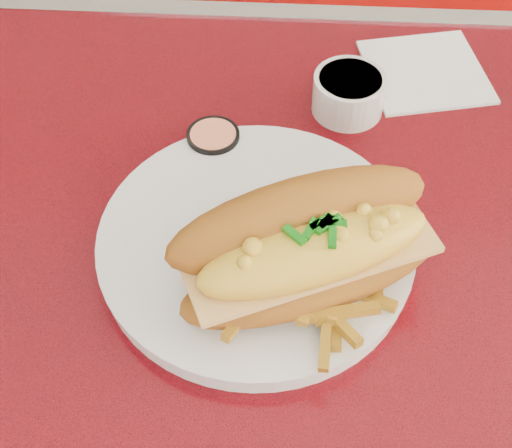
# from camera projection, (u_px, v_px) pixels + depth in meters

# --- Properties ---
(diner_table) EXTENTS (1.23, 0.83, 0.77)m
(diner_table) POSITION_uv_depth(u_px,v_px,m) (394.00, 370.00, 0.76)
(diner_table) COLOR #B70B19
(diner_table) RESTS_ON ground
(booth_bench_far) EXTENTS (1.20, 0.51, 0.90)m
(booth_bench_far) POSITION_uv_depth(u_px,v_px,m) (347.00, 94.00, 1.51)
(booth_bench_far) COLOR #970D0A
(booth_bench_far) RESTS_ON ground
(dinner_plate) EXTENTS (0.34, 0.34, 0.02)m
(dinner_plate) POSITION_uv_depth(u_px,v_px,m) (256.00, 244.00, 0.65)
(dinner_plate) COLOR silver
(dinner_plate) RESTS_ON diner_table
(mac_hoagie) EXTENTS (0.25, 0.19, 0.10)m
(mac_hoagie) POSITION_uv_depth(u_px,v_px,m) (308.00, 247.00, 0.58)
(mac_hoagie) COLOR #A15E1A
(mac_hoagie) RESTS_ON dinner_plate
(fries_pile) EXTENTS (0.14, 0.14, 0.03)m
(fries_pile) POSITION_uv_depth(u_px,v_px,m) (306.00, 281.00, 0.59)
(fries_pile) COLOR gold
(fries_pile) RESTS_ON dinner_plate
(fork) EXTENTS (0.06, 0.13, 0.00)m
(fork) POSITION_uv_depth(u_px,v_px,m) (321.00, 256.00, 0.63)
(fork) COLOR silver
(fork) RESTS_ON dinner_plate
(gravy_ramekin) EXTENTS (0.08, 0.08, 0.04)m
(gravy_ramekin) POSITION_uv_depth(u_px,v_px,m) (349.00, 93.00, 0.76)
(gravy_ramekin) COLOR silver
(gravy_ramekin) RESTS_ON diner_table
(sauce_cup_left) EXTENTS (0.06, 0.06, 0.03)m
(sauce_cup_left) POSITION_uv_depth(u_px,v_px,m) (214.00, 142.00, 0.72)
(sauce_cup_left) COLOR black
(sauce_cup_left) RESTS_ON diner_table
(paper_napkin) EXTENTS (0.15, 0.15, 0.00)m
(paper_napkin) POSITION_uv_depth(u_px,v_px,m) (425.00, 72.00, 0.81)
(paper_napkin) COLOR white
(paper_napkin) RESTS_ON diner_table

